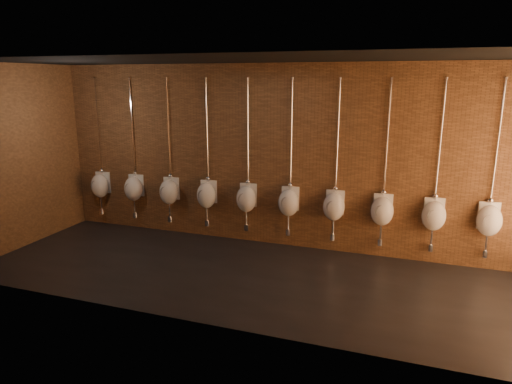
# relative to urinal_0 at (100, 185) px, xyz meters

# --- Properties ---
(ground) EXTENTS (8.50, 8.50, 0.00)m
(ground) POSITION_rel_urinal_0_xyz_m (3.68, -1.37, -0.85)
(ground) COLOR black
(ground) RESTS_ON ground
(room_shell) EXTENTS (8.54, 3.04, 3.22)m
(room_shell) POSITION_rel_urinal_0_xyz_m (3.68, -1.37, 1.16)
(room_shell) COLOR black
(room_shell) RESTS_ON ground
(urinal_0) EXTENTS (0.41, 0.37, 2.72)m
(urinal_0) POSITION_rel_urinal_0_xyz_m (0.00, 0.00, 0.00)
(urinal_0) COLOR white
(urinal_0) RESTS_ON ground
(urinal_1) EXTENTS (0.41, 0.37, 2.72)m
(urinal_1) POSITION_rel_urinal_0_xyz_m (0.79, 0.00, 0.00)
(urinal_1) COLOR white
(urinal_1) RESTS_ON ground
(urinal_2) EXTENTS (0.41, 0.37, 2.72)m
(urinal_2) POSITION_rel_urinal_0_xyz_m (1.58, 0.00, 0.00)
(urinal_2) COLOR white
(urinal_2) RESTS_ON ground
(urinal_3) EXTENTS (0.41, 0.37, 2.72)m
(urinal_3) POSITION_rel_urinal_0_xyz_m (2.37, 0.00, 0.00)
(urinal_3) COLOR white
(urinal_3) RESTS_ON ground
(urinal_4) EXTENTS (0.41, 0.37, 2.72)m
(urinal_4) POSITION_rel_urinal_0_xyz_m (3.16, 0.00, 0.00)
(urinal_4) COLOR white
(urinal_4) RESTS_ON ground
(urinal_5) EXTENTS (0.41, 0.37, 2.72)m
(urinal_5) POSITION_rel_urinal_0_xyz_m (3.95, 0.00, 0.00)
(urinal_5) COLOR white
(urinal_5) RESTS_ON ground
(urinal_6) EXTENTS (0.41, 0.37, 2.72)m
(urinal_6) POSITION_rel_urinal_0_xyz_m (4.74, 0.00, 0.00)
(urinal_6) COLOR white
(urinal_6) RESTS_ON ground
(urinal_7) EXTENTS (0.41, 0.37, 2.72)m
(urinal_7) POSITION_rel_urinal_0_xyz_m (5.53, 0.00, 0.00)
(urinal_7) COLOR white
(urinal_7) RESTS_ON ground
(urinal_8) EXTENTS (0.41, 0.37, 2.72)m
(urinal_8) POSITION_rel_urinal_0_xyz_m (6.32, 0.00, 0.00)
(urinal_8) COLOR white
(urinal_8) RESTS_ON ground
(urinal_9) EXTENTS (0.41, 0.37, 2.72)m
(urinal_9) POSITION_rel_urinal_0_xyz_m (7.11, 0.00, 0.00)
(urinal_9) COLOR white
(urinal_9) RESTS_ON ground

